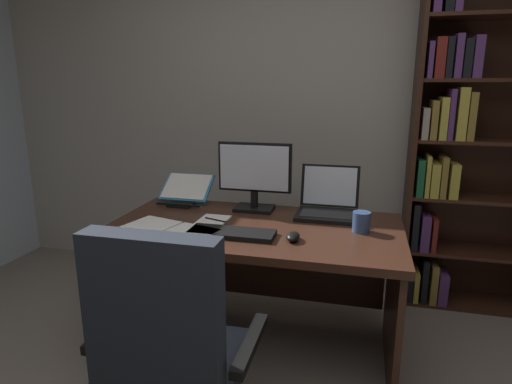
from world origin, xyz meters
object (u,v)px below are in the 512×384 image
at_px(bookshelf, 465,142).
at_px(pen, 216,220).
at_px(laptop, 328,205).
at_px(coffee_mug, 361,222).
at_px(desk, 258,256).
at_px(keyboard, 232,233).
at_px(office_chair, 172,368).
at_px(reading_stand_with_book, 186,190).
at_px(open_binder, 168,231).
at_px(notepad, 212,221).
at_px(computer_mouse, 293,237).
at_px(monitor, 255,177).

bearing_deg(bookshelf, pen, -147.52).
relative_size(laptop, coffee_mug, 3.25).
relative_size(desk, keyboard, 3.59).
bearing_deg(office_chair, reading_stand_with_book, 109.86).
bearing_deg(desk, open_binder, -142.04).
xyz_separation_m(notepad, coffee_mug, (0.77, 0.03, 0.05)).
bearing_deg(open_binder, laptop, 49.74).
bearing_deg(open_binder, desk, 53.07).
xyz_separation_m(laptop, computer_mouse, (-0.12, -0.46, -0.04)).
bearing_deg(notepad, desk, 18.19).
bearing_deg(monitor, laptop, 1.09).
distance_m(open_binder, pen, 0.28).
xyz_separation_m(office_chair, coffee_mug, (0.66, 0.82, 0.37)).
height_order(computer_mouse, reading_stand_with_book, reading_stand_with_book).
relative_size(bookshelf, computer_mouse, 21.19).
distance_m(keyboard, reading_stand_with_book, 0.68).
bearing_deg(office_chair, computer_mouse, 60.51).
bearing_deg(bookshelf, open_binder, -144.59).
distance_m(keyboard, open_binder, 0.32).
height_order(desk, laptop, laptop).
relative_size(monitor, open_binder, 0.80).
relative_size(laptop, computer_mouse, 3.20).
distance_m(office_chair, reading_stand_with_book, 1.25).
xyz_separation_m(keyboard, computer_mouse, (0.30, 0.00, 0.01)).
height_order(desk, open_binder, open_binder).
relative_size(office_chair, keyboard, 2.34).
xyz_separation_m(reading_stand_with_book, pen, (0.31, -0.33, -0.06)).
xyz_separation_m(monitor, pen, (-0.14, -0.28, -0.18)).
bearing_deg(reading_stand_with_book, notepad, -49.11).
distance_m(reading_stand_with_book, open_binder, 0.58).
bearing_deg(open_binder, monitor, 72.96).
height_order(laptop, coffee_mug, laptop).
bearing_deg(reading_stand_with_book, coffee_mug, -15.79).
relative_size(reading_stand_with_book, open_binder, 0.57).
relative_size(computer_mouse, open_binder, 0.19).
distance_m(desk, computer_mouse, 0.40).
relative_size(desk, office_chair, 1.53).
distance_m(desk, pen, 0.31).
distance_m(office_chair, laptop, 1.23).
distance_m(bookshelf, computer_mouse, 1.42).
bearing_deg(bookshelf, coffee_mug, -126.14).
xyz_separation_m(desk, reading_stand_with_book, (-0.52, 0.26, 0.28)).
bearing_deg(notepad, open_binder, -124.24).
distance_m(monitor, keyboard, 0.49).
bearing_deg(keyboard, bookshelf, 40.49).
height_order(reading_stand_with_book, notepad, reading_stand_with_book).
height_order(laptop, pen, laptop).
bearing_deg(notepad, laptop, 26.01).
distance_m(notepad, coffee_mug, 0.77).
bearing_deg(monitor, office_chair, -92.63).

